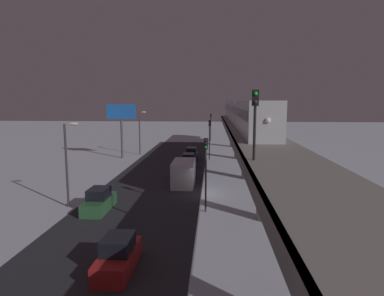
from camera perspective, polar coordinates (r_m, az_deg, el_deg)
The scene contains 16 objects.
ground_plane at distance 35.04m, azimuth 1.71°, elevation -7.74°, with size 240.00×240.00×0.00m, color silver.
avenue_asphalt at distance 35.65m, azimuth -7.41°, elevation -7.52°, with size 11.00×86.75×0.01m, color #28282D.
elevated_railway at distance 34.22m, azimuth 10.51°, elevation 0.75°, with size 5.00×86.75×6.12m.
subway_train at distance 54.32m, azimuth 8.11°, elevation 6.23°, with size 2.94×55.47×3.40m.
rail_signal at distance 19.43m, azimuth 10.60°, elevation 5.90°, with size 0.36×0.41×4.00m.
sedan_blue at distance 54.84m, azimuth -0.09°, elevation -1.14°, with size 1.91×4.46×1.97m.
sedan_black at distance 48.62m, azimuth -0.57°, elevation -2.31°, with size 1.80×4.39×1.97m.
sedan_green at distance 30.87m, azimuth -15.43°, elevation -8.68°, with size 1.80×4.67×1.97m.
sedan_red at distance 20.45m, azimuth -12.35°, elevation -17.42°, with size 1.80×4.48×1.97m.
box_truck at distance 39.11m, azimuth -1.31°, elevation -4.04°, with size 2.40×7.40×2.80m.
traffic_light_near at distance 28.57m, azimuth 2.35°, elevation -2.72°, with size 0.32×0.44×6.40m.
traffic_light_mid at distance 54.14m, azimuth 2.97°, elevation 2.37°, with size 0.32×0.44×6.40m.
traffic_light_far at distance 79.87m, azimuth 3.19°, elevation 4.19°, with size 0.32×0.44×6.40m.
commercial_billboard at distance 56.89m, azimuth -11.87°, elevation 5.14°, with size 4.80×0.36×8.90m.
street_lamp_near at distance 31.76m, azimuth -20.14°, elevation -0.99°, with size 1.35×0.44×7.65m.
street_lamp_far at distance 60.26m, azimuth -8.65°, elevation 3.45°, with size 1.35×0.44×7.65m.
Camera 1 is at (-1.09, 33.70, 9.52)m, focal length 31.58 mm.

